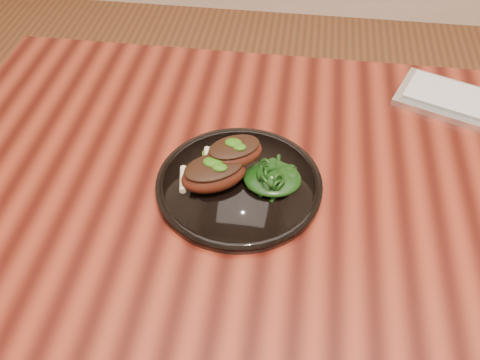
{
  "coord_description": "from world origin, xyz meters",
  "views": [
    {
      "loc": [
        -0.14,
        -0.66,
        1.42
      ],
      "look_at": [
        -0.22,
        -0.04,
        0.78
      ],
      "focal_mm": 40.0,
      "sensor_mm": 36.0,
      "label": 1
    }
  ],
  "objects_px": {
    "plate": "(239,184)",
    "greens_heap": "(272,176)",
    "lamb_chop_front": "(214,173)",
    "desk": "(361,220)"
  },
  "relations": [
    {
      "from": "lamb_chop_front",
      "to": "greens_heap",
      "type": "height_order",
      "value": "lamb_chop_front"
    },
    {
      "from": "plate",
      "to": "greens_heap",
      "type": "distance_m",
      "value": 0.06
    },
    {
      "from": "plate",
      "to": "greens_heap",
      "type": "height_order",
      "value": "greens_heap"
    },
    {
      "from": "lamb_chop_front",
      "to": "desk",
      "type": "bearing_deg",
      "value": 8.2
    },
    {
      "from": "desk",
      "to": "plate",
      "type": "bearing_deg",
      "value": -172.89
    },
    {
      "from": "desk",
      "to": "greens_heap",
      "type": "relative_size",
      "value": 16.2
    },
    {
      "from": "desk",
      "to": "lamb_chop_front",
      "type": "xyz_separation_m",
      "value": [
        -0.26,
        -0.04,
        0.12
      ]
    },
    {
      "from": "desk",
      "to": "greens_heap",
      "type": "bearing_deg",
      "value": -172.25
    },
    {
      "from": "plate",
      "to": "lamb_chop_front",
      "type": "xyz_separation_m",
      "value": [
        -0.04,
        -0.01,
        0.03
      ]
    },
    {
      "from": "lamb_chop_front",
      "to": "greens_heap",
      "type": "bearing_deg",
      "value": 8.99
    }
  ]
}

